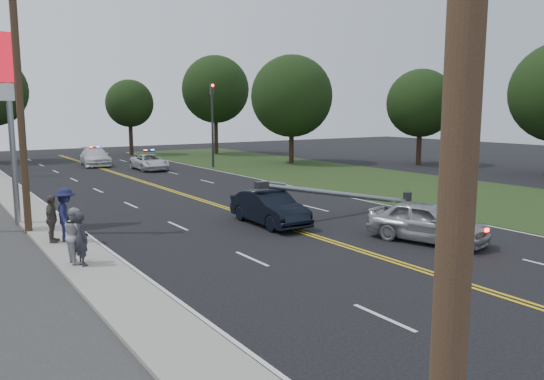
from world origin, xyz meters
TOP-DOWN VIEW (x-y plane):
  - ground at (0.00, 0.00)m, footprint 120.00×120.00m
  - sidewalk at (-8.40, 10.00)m, footprint 1.80×70.00m
  - grass_verge at (13.50, 10.00)m, footprint 12.00×80.00m
  - centerline_yellow at (0.00, 10.00)m, footprint 0.36×80.00m
  - traffic_signal at (8.30, 30.00)m, footprint 0.28×0.41m
  - fallen_streetlight at (4.19, 8.00)m, footprint 9.36×0.44m
  - utility_pole_near at (-9.20, -8.00)m, footprint 1.60×0.28m
  - utility_pole_mid at (-9.20, 12.00)m, footprint 1.60×0.28m
  - tree_7 at (6.69, 46.25)m, footprint 5.10×5.10m
  - tree_8 at (14.98, 42.16)m, footprint 7.36×7.36m
  - tree_9 at (16.02, 29.25)m, footprint 7.43×7.43m
  - tree_13 at (24.56, 21.64)m, footprint 5.97×5.97m
  - crashed_sedan at (-0.28, 8.13)m, footprint 1.67×4.47m
  - waiting_sedan at (2.96, 2.36)m, footprint 3.04×4.77m
  - emergency_a at (3.00, 31.02)m, footprint 2.27×4.68m
  - emergency_b at (0.24, 36.96)m, footprint 2.95×5.69m
  - bystander_a at (-8.62, 5.95)m, footprint 0.46×0.64m
  - bystander_b at (-8.70, 6.39)m, footprint 0.69×0.87m
  - bystander_c at (-8.31, 9.47)m, footprint 1.03×1.41m
  - bystander_d at (-8.79, 9.48)m, footprint 0.83×1.09m

SIDE VIEW (x-z plane):
  - ground at x=0.00m, z-range 0.00..0.00m
  - grass_verge at x=13.50m, z-range 0.00..0.01m
  - centerline_yellow at x=0.00m, z-range 0.01..0.01m
  - sidewalk at x=-8.40m, z-range 0.00..0.12m
  - emergency_a at x=3.00m, z-range 0.00..1.28m
  - crashed_sedan at x=-0.28m, z-range 0.00..1.46m
  - waiting_sedan at x=2.96m, z-range 0.00..1.51m
  - emergency_b at x=0.24m, z-range 0.00..1.58m
  - fallen_streetlight at x=4.19m, z-range -0.04..1.88m
  - bystander_a at x=-8.62m, z-range 0.12..1.79m
  - bystander_d at x=-8.79m, z-range 0.12..1.84m
  - bystander_b at x=-8.70m, z-range 0.12..1.87m
  - bystander_c at x=-8.31m, z-range 0.12..2.08m
  - traffic_signal at x=8.30m, z-range 0.68..7.73m
  - utility_pole_near at x=-9.20m, z-range 0.08..10.08m
  - utility_pole_mid at x=-9.20m, z-range 0.08..10.08m
  - tree_13 at x=24.56m, z-range 1.23..9.67m
  - tree_7 at x=6.69m, z-range 1.49..9.61m
  - tree_9 at x=16.02m, z-range 1.19..11.00m
  - tree_8 at x=14.98m, z-range 1.70..12.48m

